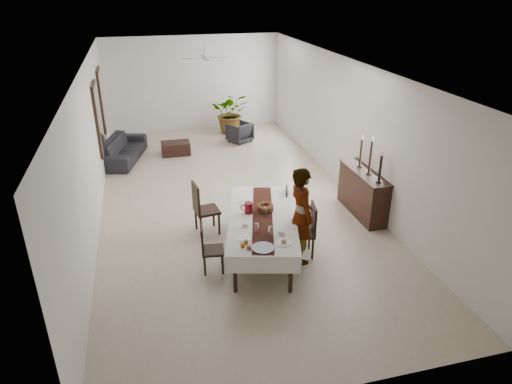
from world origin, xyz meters
The scene contains 87 objects.
floor centered at (0.00, 0.00, 0.00)m, with size 6.00×12.00×0.00m, color beige.
ceiling centered at (0.00, 0.00, 3.20)m, with size 6.00×12.00×0.02m, color silver.
wall_back centered at (0.00, 6.00, 1.60)m, with size 6.00×0.02×3.20m, color white.
wall_front centered at (0.00, -6.00, 1.60)m, with size 6.00×0.02×3.20m, color white.
wall_left centered at (-3.00, 0.00, 1.60)m, with size 0.02×12.00×3.20m, color white.
wall_right centered at (3.00, 0.00, 1.60)m, with size 0.02×12.00×3.20m, color white.
dining_table_top centered at (0.14, -2.59, 0.77)m, with size 1.07×2.56×0.05m, color black.
table_leg_fl centered at (-0.62, -3.65, 0.37)m, with size 0.07×0.07×0.75m, color black.
table_leg_fr centered at (0.29, -3.89, 0.37)m, with size 0.07×0.07×0.75m, color black.
table_leg_bl centered at (0.00, -1.30, 0.37)m, with size 0.07×0.07×0.75m, color black.
table_leg_br centered at (0.91, -1.54, 0.37)m, with size 0.07×0.07×0.75m, color black.
tablecloth_top centered at (0.14, -2.59, 0.81)m, with size 1.26×2.75×0.01m, color white.
tablecloth_drape_left centered at (-0.46, -2.43, 0.65)m, with size 0.01×2.75×0.32m, color silver.
tablecloth_drape_right centered at (0.75, -2.75, 0.65)m, with size 0.01×2.75×0.32m, color white.
tablecloth_drape_near centered at (-0.21, -3.92, 0.65)m, with size 1.26×0.01×0.32m, color white.
tablecloth_drape_far centered at (0.49, -1.27, 0.65)m, with size 1.26×0.01×0.32m, color silver.
table_runner centered at (0.14, -2.59, 0.81)m, with size 0.37×2.67×0.00m, color #4F2116.
red_pitcher centered at (-0.08, -2.37, 0.92)m, with size 0.16×0.16×0.21m, color maroon.
pitcher_handle centered at (-0.16, -2.35, 0.92)m, with size 0.13×0.13×0.02m, color maroon.
wine_glass_near centered at (0.09, -3.30, 0.90)m, with size 0.07×0.07×0.18m, color white.
wine_glass_mid centered at (-0.11, -3.13, 0.90)m, with size 0.07×0.07×0.18m, color white.
wine_glass_far centered at (0.21, -2.55, 0.90)m, with size 0.07×0.07×0.18m, color silver.
teacup_right centered at (0.29, -3.29, 0.84)m, with size 0.10×0.10×0.06m, color silver.
saucer_right centered at (0.29, -3.29, 0.82)m, with size 0.16×0.16×0.01m, color white.
teacup_left centered at (-0.26, -2.87, 0.84)m, with size 0.10×0.10×0.06m, color silver.
saucer_left centered at (-0.26, -2.87, 0.82)m, with size 0.16×0.16×0.01m, color white.
plate_near_right centered at (0.24, -3.61, 0.82)m, with size 0.26×0.26×0.02m, color white.
bread_near_right centered at (0.24, -3.61, 0.85)m, with size 0.10×0.10×0.10m, color tan.
plate_near_left centered at (-0.37, -3.28, 0.82)m, with size 0.26×0.26×0.02m, color white.
plate_far_left centered at (-0.04, -1.94, 0.82)m, with size 0.26×0.26×0.02m, color white.
serving_tray centered at (-0.14, -3.68, 0.82)m, with size 0.38×0.38×0.02m, color #424247.
jam_jar_a centered at (-0.38, -3.65, 0.85)m, with size 0.07×0.07×0.08m, color #943F15.
jam_jar_b centered at (-0.47, -3.56, 0.85)m, with size 0.07×0.07×0.08m, color brown.
jam_jar_c centered at (-0.39, -3.47, 0.85)m, with size 0.07×0.07×0.08m, color brown.
fruit_basket centered at (0.26, -2.35, 0.87)m, with size 0.32×0.32×0.11m, color brown.
fruit_red centered at (0.30, -2.34, 0.95)m, with size 0.10×0.10×0.10m, color #9D1F0F.
fruit_green centered at (0.23, -2.31, 0.95)m, with size 0.09×0.09×0.09m, color olive.
chair_right_near_seat centered at (0.87, -2.81, 0.47)m, with size 0.45×0.45×0.05m, color black.
chair_right_near_leg_fl centered at (1.02, -3.02, 0.22)m, with size 0.04×0.04×0.44m, color black.
chair_right_near_leg_fr centered at (1.09, -2.66, 0.22)m, with size 0.04×0.04×0.44m, color black.
chair_right_near_leg_bl centered at (0.66, -2.95, 0.22)m, with size 0.04×0.04×0.44m, color black.
chair_right_near_leg_br centered at (0.73, -2.59, 0.22)m, with size 0.04×0.04×0.44m, color black.
chair_right_near_back centered at (1.07, -2.84, 0.77)m, with size 0.45×0.04×0.57m, color black.
chair_right_far_seat centered at (0.73, -1.67, 0.41)m, with size 0.39×0.39×0.04m, color black.
chair_right_far_leg_fl centered at (0.84, -1.87, 0.19)m, with size 0.04×0.04×0.38m, color black.
chair_right_far_leg_fr centered at (0.93, -1.56, 0.19)m, with size 0.04×0.04×0.38m, color black.
chair_right_far_leg_bl centered at (0.53, -1.77, 0.19)m, with size 0.04×0.04×0.38m, color black.
chair_right_far_leg_br centered at (0.63, -1.47, 0.19)m, with size 0.04×0.04×0.38m, color black.
chair_right_far_back centered at (0.90, -1.72, 0.67)m, with size 0.39×0.04×0.50m, color black.
chair_left_near_seat centered at (-0.87, -2.90, 0.41)m, with size 0.40×0.40×0.04m, color black.
chair_left_near_leg_fl centered at (-1.01, -2.72, 0.20)m, with size 0.04×0.04×0.39m, color black.
chair_left_near_leg_fr centered at (-1.05, -3.04, 0.20)m, with size 0.04×0.04×0.39m, color black.
chair_left_near_leg_bl centered at (-0.69, -2.76, 0.20)m, with size 0.04×0.04×0.39m, color black.
chair_left_near_leg_br centered at (-0.73, -3.08, 0.20)m, with size 0.04×0.04×0.39m, color black.
chair_left_near_back centered at (-1.05, -2.88, 0.68)m, with size 0.40×0.04×0.50m, color black.
chair_left_far_seat centered at (-0.76, -1.48, 0.50)m, with size 0.48×0.48×0.05m, color black.
chair_left_far_leg_fl centered at (-0.98, -1.31, 0.24)m, with size 0.05×0.05×0.47m, color black.
chair_left_far_leg_fr centered at (-0.92, -1.70, 0.24)m, with size 0.05×0.05×0.47m, color black.
chair_left_far_leg_bl centered at (-0.59, -1.26, 0.24)m, with size 0.05×0.05×0.47m, color black.
chair_left_far_leg_br centered at (-0.54, -1.65, 0.24)m, with size 0.05×0.05×0.47m, color black.
chair_left_far_back centered at (-0.97, -1.51, 0.83)m, with size 0.48×0.04×0.61m, color black.
woman centered at (0.78, -2.95, 0.94)m, with size 0.68×0.45×1.88m, color gray.
sideboard_body centered at (2.78, -1.52, 0.50)m, with size 0.44×1.66×1.00m, color black.
sideboard_top centered at (2.78, -1.52, 1.01)m, with size 0.49×1.73×0.03m, color black.
candlestick_near_base centered at (2.78, -2.12, 1.05)m, with size 0.11×0.11×0.03m, color black.
candlestick_near_shaft centered at (2.78, -2.12, 1.34)m, with size 0.06×0.06×0.55m, color black.
candlestick_near_candle centered at (2.78, -2.12, 1.66)m, with size 0.04×0.04×0.09m, color beige.
candlestick_mid_base centered at (2.78, -1.68, 1.05)m, with size 0.11×0.11×0.03m, color black.
candlestick_mid_shaft centered at (2.78, -1.68, 1.42)m, with size 0.06×0.06×0.72m, color black.
candlestick_mid_candle centered at (2.78, -1.68, 1.83)m, with size 0.04×0.04×0.09m, color white.
candlestick_far_base centered at (2.78, -1.24, 1.05)m, with size 0.11×0.11×0.03m, color black.
candlestick_far_shaft centered at (2.78, -1.24, 1.37)m, with size 0.06×0.06×0.61m, color black.
candlestick_far_candle centered at (2.78, -1.24, 1.72)m, with size 0.04×0.04×0.09m, color beige.
sofa centered at (-2.50, 3.35, 0.33)m, with size 2.26×0.88×0.66m, color #252227.
armchair centered at (1.20, 4.13, 0.32)m, with size 0.68×0.70×0.63m, color #29272C.
coffee_table centered at (-0.96, 3.46, 0.19)m, with size 0.85×0.57×0.38m, color black.
potted_plant centered at (1.13, 5.19, 0.70)m, with size 1.27×1.10×1.41m, color #2C6026.
mirror_frame_near centered at (-2.96, 2.20, 1.60)m, with size 0.06×1.05×1.85m, color black.
mirror_glass_near centered at (-2.92, 2.20, 1.60)m, with size 0.01×0.90×1.70m, color white.
mirror_frame_far centered at (-2.96, 4.30, 1.60)m, with size 0.06×1.05×1.85m, color black.
mirror_glass_far centered at (-2.92, 4.30, 1.60)m, with size 0.01×0.90×1.70m, color silver.
fan_rod centered at (0.00, 3.00, 3.10)m, with size 0.04×0.04×0.20m, color silver.
fan_hub centered at (0.00, 3.00, 2.90)m, with size 0.16×0.16×0.08m, color silver.
fan_blade_n centered at (0.00, 3.35, 2.90)m, with size 0.10×0.55×0.01m, color silver.
fan_blade_s centered at (0.00, 2.65, 2.90)m, with size 0.10×0.55×0.01m, color white.
fan_blade_e centered at (0.35, 3.00, 2.90)m, with size 0.55×0.10×0.01m, color silver.
fan_blade_w centered at (-0.35, 3.00, 2.90)m, with size 0.55×0.10×0.01m, color silver.
Camera 1 is at (-1.87, -9.91, 4.88)m, focal length 32.00 mm.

